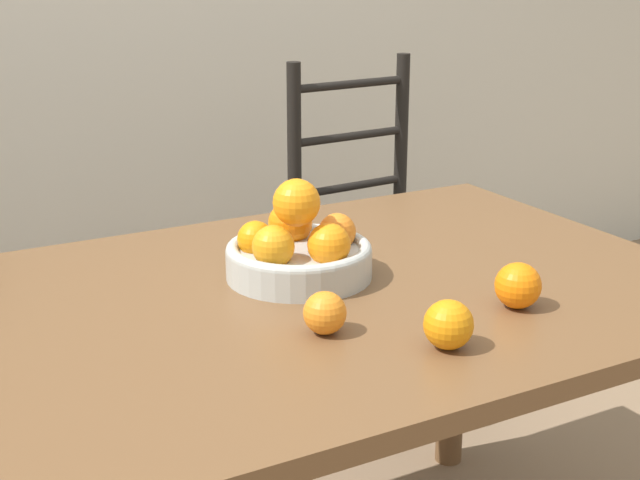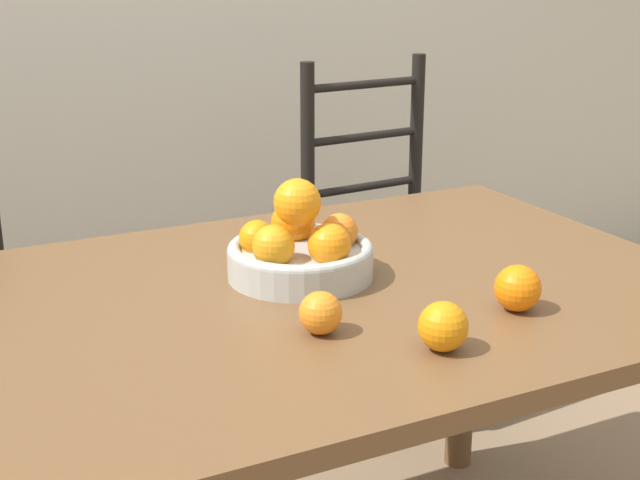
{
  "view_description": "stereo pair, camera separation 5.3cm",
  "coord_description": "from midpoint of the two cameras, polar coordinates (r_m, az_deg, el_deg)",
  "views": [
    {
      "loc": [
        -0.64,
        -1.27,
        1.3
      ],
      "look_at": [
        0.05,
        -0.01,
        0.83
      ],
      "focal_mm": 50.0,
      "sensor_mm": 36.0,
      "label": 1
    },
    {
      "loc": [
        -0.59,
        -1.3,
        1.3
      ],
      "look_at": [
        0.05,
        -0.01,
        0.83
      ],
      "focal_mm": 50.0,
      "sensor_mm": 36.0,
      "label": 2
    }
  ],
  "objects": [
    {
      "name": "dining_table",
      "position": [
        1.57,
        -0.97,
        -6.81
      ],
      "size": [
        1.48,
        0.93,
        0.73
      ],
      "color": "brown",
      "rests_on": "ground_plane"
    },
    {
      "name": "fruit_bowl",
      "position": [
        1.59,
        -0.34,
        -0.41
      ],
      "size": [
        0.26,
        0.26,
        0.19
      ],
      "color": "#B2B7B2",
      "rests_on": "dining_table"
    },
    {
      "name": "orange_loose_0",
      "position": [
        1.33,
        9.03,
        -5.49
      ],
      "size": [
        0.08,
        0.08,
        0.08
      ],
      "color": "orange",
      "rests_on": "dining_table"
    },
    {
      "name": "orange_loose_1",
      "position": [
        1.49,
        13.53,
        -3.02
      ],
      "size": [
        0.08,
        0.08,
        0.08
      ],
      "color": "orange",
      "rests_on": "dining_table"
    },
    {
      "name": "orange_loose_2",
      "position": [
        1.37,
        1.15,
        -4.7
      ],
      "size": [
        0.07,
        0.07,
        0.07
      ],
      "color": "orange",
      "rests_on": "dining_table"
    },
    {
      "name": "chair_right",
      "position": [
        2.58,
        4.99,
        -0.45
      ],
      "size": [
        0.45,
        0.43,
        1.01
      ],
      "rotation": [
        0.0,
        0.0,
        0.07
      ],
      "color": "black",
      "rests_on": "ground_plane"
    }
  ]
}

